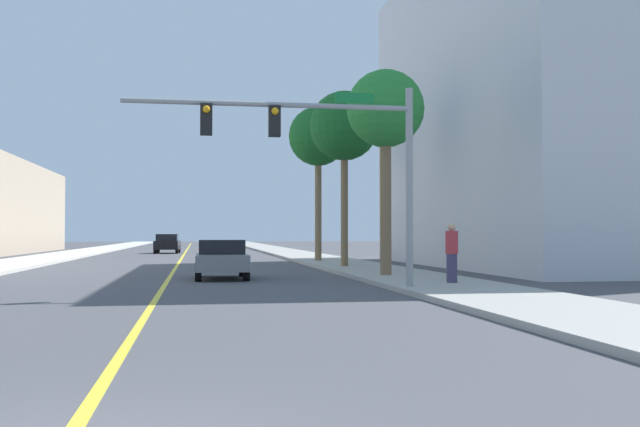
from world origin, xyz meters
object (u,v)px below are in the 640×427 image
at_px(palm_mid, 344,127).
at_px(pedestrian, 452,253).
at_px(palm_near, 385,112).
at_px(car_gray, 221,258).
at_px(palm_far, 318,138).
at_px(traffic_signal_mast, 323,143).
at_px(car_black, 167,243).

bearing_deg(palm_mid, pedestrian, -85.05).
bearing_deg(palm_near, car_gray, 168.74).
xyz_separation_m(car_gray, pedestrian, (6.66, -5.43, 0.32)).
bearing_deg(palm_far, traffic_signal_mast, -99.13).
bearing_deg(traffic_signal_mast, palm_near, 59.85).
height_order(traffic_signal_mast, car_gray, traffic_signal_mast).
bearing_deg(palm_near, pedestrian, -78.18).
relative_size(palm_near, car_black, 1.88).
bearing_deg(car_black, palm_far, -64.94).
bearing_deg(traffic_signal_mast, palm_mid, 75.82).
bearing_deg(palm_far, car_black, 112.88).
relative_size(palm_mid, car_black, 2.03).
xyz_separation_m(traffic_signal_mast, palm_near, (3.24, 5.58, 1.87)).
bearing_deg(pedestrian, car_black, -145.18).
relative_size(palm_mid, car_gray, 2.07).
relative_size(traffic_signal_mast, palm_mid, 1.00).
distance_m(traffic_signal_mast, car_black, 41.13).
xyz_separation_m(palm_mid, car_gray, (-5.69, -5.80, -5.69)).
height_order(palm_far, car_black, palm_far).
bearing_deg(car_black, palm_near, -73.38).
height_order(palm_near, car_black, palm_near).
distance_m(traffic_signal_mast, palm_near, 6.72).
height_order(traffic_signal_mast, palm_near, palm_near).
xyz_separation_m(palm_mid, car_black, (-8.94, 28.06, -5.62)).
height_order(traffic_signal_mast, palm_mid, palm_mid).
distance_m(palm_mid, car_gray, 9.92).
distance_m(palm_far, car_black, 23.70).
distance_m(traffic_signal_mast, palm_mid, 13.13).
relative_size(car_black, car_gray, 1.02).
distance_m(traffic_signal_mast, palm_far, 19.92).
xyz_separation_m(palm_far, car_gray, (-5.65, -12.75, -6.13)).
bearing_deg(palm_mid, car_gray, -134.43).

